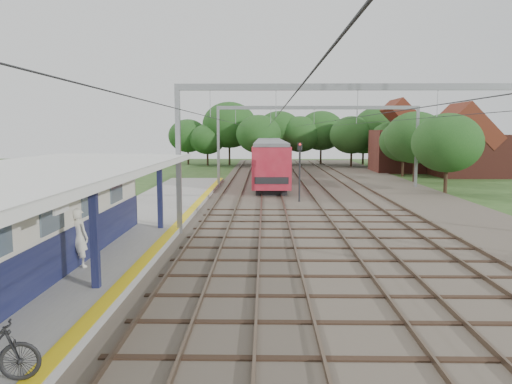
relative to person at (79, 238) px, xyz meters
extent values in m
cube|color=#473D33|center=(11.20, 21.80, -1.29)|extent=(18.00, 90.00, 0.10)
cube|color=gray|center=(-0.30, 5.80, -1.17)|extent=(5.00, 52.00, 0.35)
cube|color=yellow|center=(1.95, 5.80, -0.99)|extent=(0.45, 52.00, 0.01)
cube|color=beige|center=(-1.70, -1.20, 0.71)|extent=(3.20, 18.00, 3.40)
cube|color=#13173E|center=(-0.08, -1.20, -0.29)|extent=(0.06, 18.00, 1.40)
cube|color=slate|center=(-0.07, -1.20, 1.21)|extent=(0.05, 16.00, 1.30)
cube|color=#13173E|center=(1.30, -2.20, 0.61)|extent=(0.22, 0.22, 3.20)
cube|color=#13173E|center=(1.30, 6.80, 0.61)|extent=(0.22, 0.22, 3.20)
cube|color=silver|center=(-0.60, -2.20, 2.33)|extent=(6.40, 20.00, 0.24)
cube|color=white|center=(1.20, -4.20, 1.66)|extent=(0.06, 0.85, 0.26)
cube|color=brown|center=(2.98, 21.80, -1.17)|extent=(0.07, 88.00, 0.15)
cube|color=brown|center=(4.42, 21.80, -1.17)|extent=(0.07, 88.00, 0.15)
cube|color=brown|center=(5.98, 21.80, -1.17)|extent=(0.07, 88.00, 0.15)
cube|color=brown|center=(7.42, 21.80, -1.17)|extent=(0.07, 88.00, 0.15)
cube|color=brown|center=(9.68, 21.80, -1.17)|extent=(0.07, 88.00, 0.15)
cube|color=brown|center=(11.12, 21.80, -1.17)|extent=(0.07, 88.00, 0.15)
cube|color=brown|center=(13.28, 21.80, -1.17)|extent=(0.07, 88.00, 0.15)
cube|color=brown|center=(14.72, 21.80, -1.17)|extent=(0.07, 88.00, 0.15)
cube|color=gray|center=(2.20, 6.80, 2.16)|extent=(0.22, 0.22, 7.00)
cube|color=gray|center=(10.70, 6.80, 5.51)|extent=(17.00, 0.20, 0.30)
cube|color=gray|center=(2.20, 26.80, 2.16)|extent=(0.22, 0.22, 7.00)
cube|color=gray|center=(19.20, 26.80, 2.16)|extent=(0.22, 0.22, 7.00)
cube|color=gray|center=(10.70, 26.80, 5.51)|extent=(17.00, 0.20, 0.30)
cylinder|color=black|center=(3.70, 21.80, 4.16)|extent=(0.02, 88.00, 0.02)
cylinder|color=black|center=(6.70, 21.80, 4.16)|extent=(0.02, 88.00, 0.02)
cylinder|color=black|center=(10.40, 21.80, 4.16)|extent=(0.02, 88.00, 0.02)
cylinder|color=black|center=(14.00, 21.80, 4.16)|extent=(0.02, 88.00, 0.02)
cylinder|color=#382619|center=(-2.80, 52.80, 0.10)|extent=(0.28, 0.28, 2.88)
ellipsoid|color=#1B4518|center=(-2.80, 52.80, 3.62)|extent=(6.72, 6.72, 5.76)
cylinder|color=#382619|center=(3.20, 54.80, -0.08)|extent=(0.28, 0.28, 2.52)
ellipsoid|color=#1B4518|center=(3.20, 54.80, 3.00)|extent=(5.88, 5.88, 5.04)
cylinder|color=#382619|center=(9.20, 51.80, 0.28)|extent=(0.28, 0.28, 3.24)
ellipsoid|color=#1B4518|center=(9.20, 51.80, 4.24)|extent=(7.56, 7.56, 6.48)
cylinder|color=#382619|center=(15.20, 53.80, 0.01)|extent=(0.28, 0.28, 2.70)
ellipsoid|color=#1B4518|center=(15.20, 53.80, 3.31)|extent=(6.30, 6.30, 5.40)
cylinder|color=#382619|center=(21.70, 29.80, -0.08)|extent=(0.28, 0.28, 2.52)
ellipsoid|color=#1B4518|center=(21.70, 29.80, 3.00)|extent=(5.88, 5.88, 5.04)
cylinder|color=#382619|center=(22.20, 45.80, 0.10)|extent=(0.28, 0.28, 2.88)
ellipsoid|color=#1B4518|center=(22.20, 45.80, 3.62)|extent=(6.72, 6.72, 5.76)
cube|color=brown|center=(28.20, 37.80, 0.91)|extent=(7.00, 6.00, 4.50)
cube|color=maroon|center=(28.20, 37.80, 4.06)|extent=(4.99, 6.12, 4.99)
cube|color=brown|center=(23.20, 43.80, 1.16)|extent=(8.00, 6.00, 5.00)
cube|color=maroon|center=(23.20, 43.80, 4.56)|extent=(5.52, 6.12, 5.52)
imported|color=silver|center=(0.00, 0.00, 0.00)|extent=(0.85, 0.71, 1.98)
cube|color=black|center=(6.70, 28.90, -1.02)|extent=(2.33, 16.62, 0.44)
cube|color=#A6182A|center=(6.70, 28.90, 0.79)|extent=(2.91, 18.07, 3.16)
cube|color=black|center=(6.70, 28.90, 1.12)|extent=(2.95, 16.62, 0.90)
cube|color=slate|center=(6.70, 28.90, 2.49)|extent=(2.68, 18.07, 0.28)
cube|color=black|center=(6.70, 47.57, -1.02)|extent=(2.33, 16.62, 0.44)
cube|color=#A6182A|center=(6.70, 47.57, 0.79)|extent=(2.91, 18.07, 3.16)
cube|color=black|center=(6.70, 47.57, 1.12)|extent=(2.95, 16.62, 0.90)
cube|color=slate|center=(6.70, 47.57, 2.49)|extent=(2.68, 18.07, 0.28)
cylinder|color=black|center=(8.55, 17.41, 0.53)|extent=(0.16, 0.16, 3.74)
cube|color=black|center=(8.55, 17.41, 2.50)|extent=(0.32, 0.26, 0.51)
sphere|color=red|center=(8.55, 17.31, 2.65)|extent=(0.13, 0.13, 0.13)
camera|label=1|loc=(6.19, -16.18, 3.53)|focal=35.00mm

